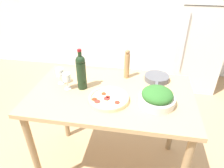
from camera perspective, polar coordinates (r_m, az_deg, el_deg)
name	(u,v)px	position (r m, az deg, el deg)	size (l,w,h in m)	color
ground_plane	(111,165)	(2.27, -0.18, -22.12)	(14.00, 14.00, 0.00)	tan
refrigerator	(199,30)	(3.43, 23.66, 13.86)	(0.70, 0.70, 1.88)	silver
prep_counter	(111,105)	(1.70, -0.23, -5.94)	(1.32, 0.79, 0.92)	tan
wine_bottle	(81,71)	(1.63, -8.79, 3.59)	(0.08, 0.08, 0.34)	black
wine_glass_near	(66,78)	(1.67, -12.88, 1.61)	(0.07, 0.07, 0.14)	silver
wine_glass_far	(60,73)	(1.76, -14.68, 3.13)	(0.07, 0.07, 0.14)	silver
pepper_mill	(127,65)	(1.79, 4.30, 5.57)	(0.05, 0.05, 0.27)	#AD7F51
salad_bowl	(157,97)	(1.51, 12.72, -3.71)	(0.27, 0.27, 0.13)	silver
homemade_pizza	(108,98)	(1.53, -1.11, -4.09)	(0.31, 0.31, 0.04)	beige
cast_iron_skillet	(157,78)	(1.83, 12.65, 1.77)	(0.22, 0.35, 0.05)	#56565B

